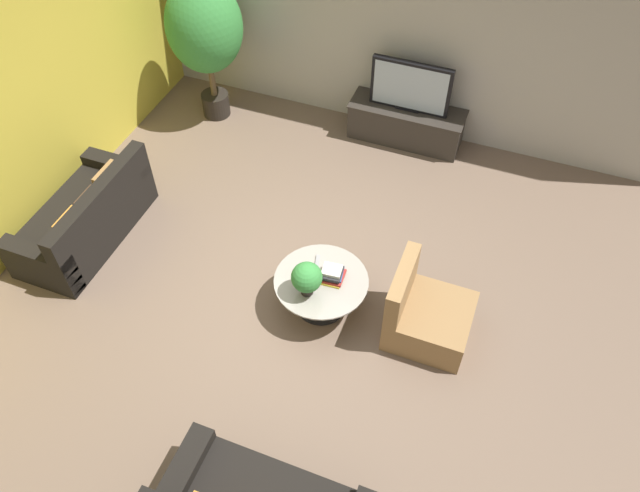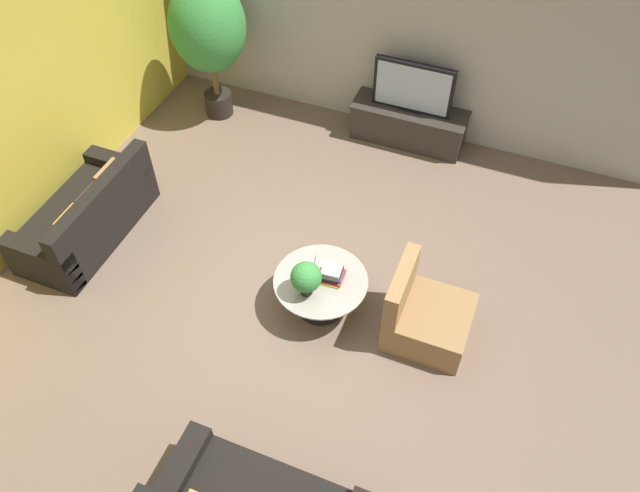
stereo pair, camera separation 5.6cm
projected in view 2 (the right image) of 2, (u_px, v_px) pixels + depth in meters
The scene contains 13 objects.
ground_plane at pixel (299, 294), 6.75m from camera, with size 24.00×24.00×0.00m, color brown.
back_wall_stone at pixel (400, 21), 7.61m from camera, with size 7.40×0.12×3.00m, color #A39E93.
side_wall_left at pixel (17, 101), 6.54m from camera, with size 0.12×7.40×3.00m, color gold.
media_console at pixel (408, 124), 8.27m from camera, with size 1.51×0.50×0.51m.
television at pixel (413, 87), 7.83m from camera, with size 1.03×0.13×0.67m.
coffee_table at pixel (321, 288), 6.42m from camera, with size 0.97×0.97×0.43m.
couch_by_wall at pixel (88, 216), 7.11m from camera, with size 0.84×1.72×0.84m.
armchair_wicker at pixel (424, 316), 6.22m from camera, with size 0.80×0.76×0.86m.
potted_palm_tall at pixel (208, 29), 7.89m from camera, with size 0.98×0.98×1.95m.
potted_plant_tabletop at pixel (306, 278), 6.05m from camera, with size 0.31×0.31×0.39m.
book_stack at pixel (332, 274), 6.30m from camera, with size 0.25×0.27×0.14m.
remote_black at pixel (304, 269), 6.40m from camera, with size 0.04×0.16×0.02m, color black.
remote_silver at pixel (317, 261), 6.48m from camera, with size 0.04×0.16×0.02m, color gray.
Camera 2 is at (1.72, -3.68, 5.41)m, focal length 35.00 mm.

